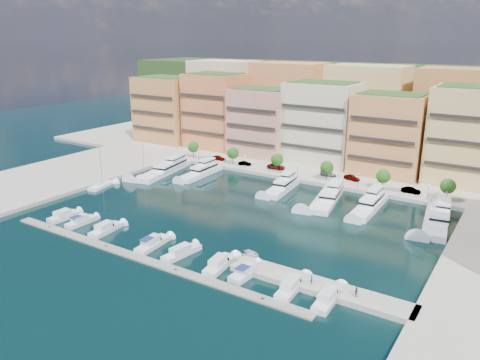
# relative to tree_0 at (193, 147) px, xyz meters

# --- Properties ---
(ground) EXTENTS (400.00, 400.00, 0.00)m
(ground) POSITION_rel_tree_0_xyz_m (40.00, -33.50, -4.74)
(ground) COLOR black
(ground) RESTS_ON ground
(north_quay) EXTENTS (220.00, 64.00, 2.00)m
(north_quay) POSITION_rel_tree_0_xyz_m (40.00, 28.50, -4.74)
(north_quay) COLOR #9E998E
(north_quay) RESTS_ON ground
(west_quay) EXTENTS (34.00, 76.00, 2.00)m
(west_quay) POSITION_rel_tree_0_xyz_m (-22.00, -41.50, -4.74)
(west_quay) COLOR #9E998E
(west_quay) RESTS_ON ground
(hillside) EXTENTS (240.00, 40.00, 58.00)m
(hillside) POSITION_rel_tree_0_xyz_m (40.00, 76.50, -4.74)
(hillside) COLOR #1E3315
(hillside) RESTS_ON ground
(south_pontoon) EXTENTS (72.00, 2.20, 0.35)m
(south_pontoon) POSITION_rel_tree_0_xyz_m (37.00, -63.50, -4.74)
(south_pontoon) COLOR gray
(south_pontoon) RESTS_ON ground
(finger_pier) EXTENTS (32.00, 5.00, 2.00)m
(finger_pier) POSITION_rel_tree_0_xyz_m (70.00, -55.50, -4.74)
(finger_pier) COLOR #9E998E
(finger_pier) RESTS_ON ground
(apartment_0) EXTENTS (22.00, 16.50, 24.80)m
(apartment_0) POSITION_rel_tree_0_xyz_m (-26.00, 16.49, 8.57)
(apartment_0) COLOR #BE7F45
(apartment_0) RESTS_ON north_quay
(apartment_1) EXTENTS (20.00, 16.50, 26.80)m
(apartment_1) POSITION_rel_tree_0_xyz_m (-4.00, 18.49, 9.57)
(apartment_1) COLOR #D37946
(apartment_1) RESTS_ON north_quay
(apartment_2) EXTENTS (20.00, 15.50, 22.80)m
(apartment_2) POSITION_rel_tree_0_xyz_m (17.00, 16.49, 7.57)
(apartment_2) COLOR tan
(apartment_2) RESTS_ON north_quay
(apartment_3) EXTENTS (22.00, 16.50, 25.80)m
(apartment_3) POSITION_rel_tree_0_xyz_m (38.00, 18.49, 9.07)
(apartment_3) COLOR beige
(apartment_3) RESTS_ON north_quay
(apartment_4) EXTENTS (20.00, 15.50, 23.80)m
(apartment_4) POSITION_rel_tree_0_xyz_m (60.00, 16.49, 8.07)
(apartment_4) COLOR #D0884E
(apartment_4) RESTS_ON north_quay
(apartment_5) EXTENTS (22.00, 16.50, 26.80)m
(apartment_5) POSITION_rel_tree_0_xyz_m (82.00, 18.49, 9.57)
(apartment_5) COLOR tan
(apartment_5) RESTS_ON north_quay
(backblock_0) EXTENTS (26.00, 18.00, 30.00)m
(backblock_0) POSITION_rel_tree_0_xyz_m (-15.00, 40.50, 11.26)
(backblock_0) COLOR beige
(backblock_0) RESTS_ON north_quay
(backblock_1) EXTENTS (26.00, 18.00, 30.00)m
(backblock_1) POSITION_rel_tree_0_xyz_m (15.00, 40.50, 11.26)
(backblock_1) COLOR #D0884E
(backblock_1) RESTS_ON north_quay
(backblock_2) EXTENTS (26.00, 18.00, 30.00)m
(backblock_2) POSITION_rel_tree_0_xyz_m (45.00, 40.50, 11.26)
(backblock_2) COLOR tan
(backblock_2) RESTS_ON north_quay
(backblock_3) EXTENTS (26.00, 18.00, 30.00)m
(backblock_3) POSITION_rel_tree_0_xyz_m (75.00, 40.50, 11.26)
(backblock_3) COLOR #BE7F45
(backblock_3) RESTS_ON north_quay
(tree_0) EXTENTS (3.80, 3.80, 5.65)m
(tree_0) POSITION_rel_tree_0_xyz_m (0.00, 0.00, 0.00)
(tree_0) COLOR #473323
(tree_0) RESTS_ON north_quay
(tree_1) EXTENTS (3.80, 3.80, 5.65)m
(tree_1) POSITION_rel_tree_0_xyz_m (16.00, 0.00, 0.00)
(tree_1) COLOR #473323
(tree_1) RESTS_ON north_quay
(tree_2) EXTENTS (3.80, 3.80, 5.65)m
(tree_2) POSITION_rel_tree_0_xyz_m (32.00, 0.00, 0.00)
(tree_2) COLOR #473323
(tree_2) RESTS_ON north_quay
(tree_3) EXTENTS (3.80, 3.80, 5.65)m
(tree_3) POSITION_rel_tree_0_xyz_m (48.00, 0.00, 0.00)
(tree_3) COLOR #473323
(tree_3) RESTS_ON north_quay
(tree_4) EXTENTS (3.80, 3.80, 5.65)m
(tree_4) POSITION_rel_tree_0_xyz_m (64.00, 0.00, 0.00)
(tree_4) COLOR #473323
(tree_4) RESTS_ON north_quay
(tree_5) EXTENTS (3.80, 3.80, 5.65)m
(tree_5) POSITION_rel_tree_0_xyz_m (80.00, 0.00, 0.00)
(tree_5) COLOR #473323
(tree_5) RESTS_ON north_quay
(lamppost_0) EXTENTS (0.30, 0.30, 4.20)m
(lamppost_0) POSITION_rel_tree_0_xyz_m (4.00, -2.30, -0.92)
(lamppost_0) COLOR black
(lamppost_0) RESTS_ON north_quay
(lamppost_1) EXTENTS (0.30, 0.30, 4.20)m
(lamppost_1) POSITION_rel_tree_0_xyz_m (22.00, -2.30, -0.92)
(lamppost_1) COLOR black
(lamppost_1) RESTS_ON north_quay
(lamppost_2) EXTENTS (0.30, 0.30, 4.20)m
(lamppost_2) POSITION_rel_tree_0_xyz_m (40.00, -2.30, -0.92)
(lamppost_2) COLOR black
(lamppost_2) RESTS_ON north_quay
(lamppost_3) EXTENTS (0.30, 0.30, 4.20)m
(lamppost_3) POSITION_rel_tree_0_xyz_m (58.00, -2.30, -0.92)
(lamppost_3) COLOR black
(lamppost_3) RESTS_ON north_quay
(lamppost_4) EXTENTS (0.30, 0.30, 4.20)m
(lamppost_4) POSITION_rel_tree_0_xyz_m (76.00, -2.30, -0.92)
(lamppost_4) COLOR black
(lamppost_4) RESTS_ON north_quay
(yacht_0) EXTENTS (9.07, 24.91, 7.30)m
(yacht_0) POSITION_rel_tree_0_xyz_m (1.84, -15.69, -3.53)
(yacht_0) COLOR white
(yacht_0) RESTS_ON ground
(yacht_1) EXTENTS (4.97, 18.04, 7.30)m
(yacht_1) POSITION_rel_tree_0_xyz_m (13.22, -12.74, -3.65)
(yacht_1) COLOR white
(yacht_1) RESTS_ON ground
(yacht_3) EXTENTS (5.86, 16.72, 7.30)m
(yacht_3) POSITION_rel_tree_0_xyz_m (40.44, -12.00, -3.53)
(yacht_3) COLOR white
(yacht_3) RESTS_ON ground
(yacht_4) EXTENTS (8.67, 21.13, 7.30)m
(yacht_4) POSITION_rel_tree_0_xyz_m (54.37, -13.97, -3.65)
(yacht_4) COLOR white
(yacht_4) RESTS_ON ground
(yacht_5) EXTENTS (4.71, 19.45, 7.30)m
(yacht_5) POSITION_rel_tree_0_xyz_m (65.07, -13.36, -3.53)
(yacht_5) COLOR white
(yacht_5) RESTS_ON ground
(yacht_6) EXTENTS (7.91, 21.88, 7.30)m
(yacht_6) POSITION_rel_tree_0_xyz_m (80.60, -14.30, -3.53)
(yacht_6) COLOR white
(yacht_6) RESTS_ON ground
(cruiser_0) EXTENTS (2.76, 7.42, 2.55)m
(cruiser_0) POSITION_rel_tree_0_xyz_m (7.82, -58.08, -4.20)
(cruiser_0) COLOR silver
(cruiser_0) RESTS_ON ground
(cruiser_1) EXTENTS (2.44, 7.41, 2.66)m
(cruiser_1) POSITION_rel_tree_0_xyz_m (13.81, -58.10, -4.17)
(cruiser_1) COLOR silver
(cruiser_1) RESTS_ON ground
(cruiser_2) EXTENTS (3.58, 8.44, 2.55)m
(cruiser_2) POSITION_rel_tree_0_xyz_m (21.84, -58.09, -4.20)
(cruiser_2) COLOR silver
(cruiser_2) RESTS_ON ground
(cruiser_4) EXTENTS (3.38, 8.91, 2.66)m
(cruiser_4) POSITION_rel_tree_0_xyz_m (35.44, -58.12, -4.17)
(cruiser_4) COLOR silver
(cruiser_4) RESTS_ON ground
(cruiser_5) EXTENTS (3.43, 8.96, 2.55)m
(cruiser_5) POSITION_rel_tree_0_xyz_m (42.83, -58.10, -4.20)
(cruiser_5) COLOR silver
(cruiser_5) RESTS_ON ground
(cruiser_6) EXTENTS (3.71, 8.62, 2.55)m
(cruiser_6) POSITION_rel_tree_0_xyz_m (51.78, -58.09, -4.20)
(cruiser_6) COLOR silver
(cruiser_6) RESTS_ON ground
(cruiser_7) EXTENTS (3.06, 7.67, 2.66)m
(cruiser_7) POSITION_rel_tree_0_xyz_m (57.43, -58.10, -4.17)
(cruiser_7) COLOR silver
(cruiser_7) RESTS_ON ground
(cruiser_8) EXTENTS (3.16, 9.29, 2.55)m
(cruiser_8) POSITION_rel_tree_0_xyz_m (66.36, -58.10, -4.20)
(cruiser_8) COLOR silver
(cruiser_8) RESTS_ON ground
(cruiser_9) EXTENTS (3.05, 9.32, 2.55)m
(cruiser_9) POSITION_rel_tree_0_xyz_m (72.82, -58.10, -4.20)
(cruiser_9) COLOR silver
(cruiser_9) RESTS_ON ground
(sailboat_1) EXTENTS (4.62, 8.87, 13.20)m
(sailboat_1) POSITION_rel_tree_0_xyz_m (-3.46, -37.22, -4.43)
(sailboat_1) COLOR white
(sailboat_1) RESTS_ON ground
(sailboat_2) EXTENTS (4.79, 8.25, 13.20)m
(sailboat_2) POSITION_rel_tree_0_xyz_m (1.36, -25.58, -4.42)
(sailboat_2) COLOR white
(sailboat_2) RESTS_ON ground
(tender_1) EXTENTS (1.53, 1.36, 0.74)m
(tender_1) POSITION_rel_tree_0_xyz_m (61.99, -52.36, -4.37)
(tender_1) COLOR beige
(tender_1) RESTS_ON ground
(tender_0) EXTENTS (4.83, 4.20, 0.84)m
(tender_0) POSITION_rel_tree_0_xyz_m (54.41, -51.00, -4.32)
(tender_0) COLOR silver
(tender_0) RESTS_ON ground
(car_0) EXTENTS (4.75, 2.16, 1.58)m
(car_0) POSITION_rel_tree_0_xyz_m (8.83, 2.01, -2.95)
(car_0) COLOR gray
(car_0) RESTS_ON north_quay
(car_1) EXTENTS (4.30, 2.47, 1.34)m
(car_1) POSITION_rel_tree_0_xyz_m (19.85, 0.99, -3.07)
(car_1) COLOR gray
(car_1) RESTS_ON north_quay
(car_2) EXTENTS (5.87, 3.01, 1.59)m
(car_2) POSITION_rel_tree_0_xyz_m (30.26, 2.77, -2.95)
(car_2) COLOR gray
(car_2) RESTS_ON north_quay
(car_3) EXTENTS (4.90, 2.27, 1.39)m
(car_3) POSITION_rel_tree_0_xyz_m (46.89, 4.01, -3.05)
(car_3) COLOR gray
(car_3) RESTS_ON north_quay
(car_4) EXTENTS (5.16, 3.25, 1.64)m
(car_4) POSITION_rel_tree_0_xyz_m (54.10, 3.94, -2.93)
(car_4) COLOR gray
(car_4) RESTS_ON north_quay
(car_5) EXTENTS (4.82, 1.75, 1.58)m
(car_5) POSITION_rel_tree_0_xyz_m (71.13, 1.10, -2.95)
(car_5) COLOR gray
(car_5) RESTS_ON north_quay
(person_0) EXTENTS (0.70, 0.71, 1.65)m
(person_0) POSITION_rel_tree_0_xyz_m (69.03, -56.18, -2.92)
(person_0) COLOR #262D4C
(person_0) RESTS_ON finger_pier
(person_1) EXTENTS (1.00, 0.92, 1.66)m
(person_1) POSITION_rel_tree_0_xyz_m (76.50, -55.98, -2.91)
(person_1) COLOR #4E392E
(person_1) RESTS_ON finger_pier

